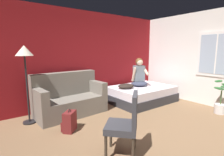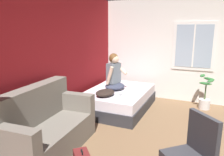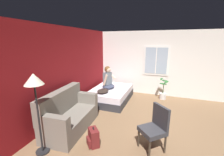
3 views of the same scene
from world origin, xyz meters
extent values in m
plane|color=brown|center=(0.00, 0.00, 0.00)|extent=(40.00, 40.00, 0.00)
cube|color=maroon|center=(0.00, 2.89, 1.35)|extent=(10.99, 0.16, 2.70)
cube|color=silver|center=(3.08, 0.00, 1.35)|extent=(0.16, 7.02, 2.70)
cube|color=white|center=(2.98, 0.40, 1.49)|extent=(0.02, 1.04, 1.24)
cube|color=#9EB2C6|center=(2.97, 0.40, 1.49)|extent=(0.01, 0.88, 1.08)
cube|color=white|center=(2.97, 0.40, 1.49)|extent=(0.01, 0.04, 1.08)
cube|color=#2D2D33|center=(1.73, 1.95, 0.13)|extent=(1.94, 1.39, 0.26)
cube|color=silver|center=(1.73, 1.95, 0.37)|extent=(1.88, 1.35, 0.22)
cube|color=slate|center=(-0.49, 2.22, 0.22)|extent=(1.75, 0.91, 0.44)
cube|color=slate|center=(-0.51, 2.52, 0.74)|extent=(1.71, 0.35, 0.60)
cube|color=slate|center=(-1.25, 2.17, 0.60)|extent=(0.23, 0.81, 0.32)
cube|color=slate|center=(0.27, 2.27, 0.60)|extent=(0.23, 0.81, 0.32)
cylinder|color=#382D23|center=(-0.58, 0.44, 0.20)|extent=(0.04, 0.04, 0.40)
cylinder|color=#382D23|center=(-0.86, 0.17, 0.20)|extent=(0.04, 0.04, 0.40)
cylinder|color=#382D23|center=(-0.31, 0.15, 0.20)|extent=(0.04, 0.04, 0.40)
cylinder|color=#382D23|center=(-0.60, -0.12, 0.20)|extent=(0.04, 0.04, 0.40)
cube|color=#333338|center=(-0.59, 0.16, 0.45)|extent=(0.65, 0.65, 0.10)
cube|color=#333338|center=(-0.45, 0.01, 0.74)|extent=(0.38, 0.36, 0.48)
ellipsoid|color=#383D51|center=(1.71, 2.04, 0.56)|extent=(0.62, 0.57, 0.16)
cube|color=slate|center=(1.73, 2.08, 0.88)|extent=(0.37, 0.29, 0.48)
cylinder|color=beige|center=(1.52, 2.09, 0.86)|extent=(0.14, 0.23, 0.44)
cylinder|color=beige|center=(1.87, 1.96, 0.98)|extent=(0.18, 0.38, 0.29)
sphere|color=beige|center=(1.72, 2.06, 1.23)|extent=(0.21, 0.21, 0.21)
ellipsoid|color=brown|center=(1.73, 2.08, 1.24)|extent=(0.28, 0.28, 0.23)
cube|color=maroon|center=(-0.89, 1.38, 0.20)|extent=(0.34, 0.34, 0.40)
cube|color=maroon|center=(-0.97, 1.46, 0.11)|extent=(0.21, 0.20, 0.18)
torus|color=black|center=(-0.89, 1.38, 0.42)|extent=(0.07, 0.07, 0.09)
ellipsoid|color=#2D231E|center=(1.15, 2.04, 0.55)|extent=(0.54, 0.45, 0.14)
cube|color=#B7B7BC|center=(1.36, 1.74, 0.48)|extent=(0.15, 0.15, 0.01)
cylinder|color=black|center=(-1.45, 2.30, 0.01)|extent=(0.28, 0.28, 0.03)
cylinder|color=black|center=(-1.45, 2.30, 0.76)|extent=(0.04, 0.04, 1.45)
cone|color=beige|center=(-1.45, 2.30, 1.59)|extent=(0.36, 0.36, 0.22)
cylinder|color=silver|center=(2.57, 0.02, 0.12)|extent=(0.26, 0.26, 0.24)
cylinder|color=#426033|center=(2.57, 0.02, 0.42)|extent=(0.03, 0.03, 0.36)
ellipsoid|color=#2D6B33|center=(2.47, 0.04, 0.66)|extent=(0.15, 0.29, 0.06)
ellipsoid|color=#2D6B33|center=(2.66, -0.03, 0.74)|extent=(0.22, 0.29, 0.06)
ellipsoid|color=#2D6B33|center=(2.59, 0.12, 0.82)|extent=(0.29, 0.15, 0.06)
ellipsoid|color=#2D6B33|center=(2.53, -0.07, 0.72)|extent=(0.30, 0.21, 0.06)
camera|label=1|loc=(-2.18, -1.75, 1.60)|focal=28.00mm
camera|label=2|loc=(-2.98, 0.04, 1.93)|focal=35.00mm
camera|label=3|loc=(-3.49, 0.00, 2.28)|focal=24.00mm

